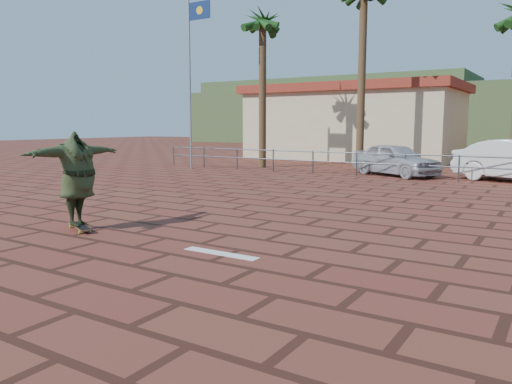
% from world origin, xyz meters
% --- Properties ---
extents(ground, '(120.00, 120.00, 0.00)m').
position_xyz_m(ground, '(0.00, 0.00, 0.00)').
color(ground, brown).
rests_on(ground, ground).
extents(paint_stripe, '(1.40, 0.22, 0.01)m').
position_xyz_m(paint_stripe, '(0.70, -1.20, 0.00)').
color(paint_stripe, white).
rests_on(paint_stripe, ground).
extents(guardrail, '(24.06, 0.06, 1.00)m').
position_xyz_m(guardrail, '(0.00, 12.00, 0.68)').
color(guardrail, '#47494F').
rests_on(guardrail, ground).
extents(flagpole, '(1.30, 0.10, 8.00)m').
position_xyz_m(flagpole, '(-9.87, 11.00, 4.64)').
color(flagpole, gray).
rests_on(flagpole, ground).
extents(palm_far_left, '(2.40, 2.40, 8.25)m').
position_xyz_m(palm_far_left, '(-7.50, 13.50, 6.83)').
color(palm_far_left, brown).
rests_on(palm_far_left, ground).
extents(building_west, '(12.60, 7.60, 4.50)m').
position_xyz_m(building_west, '(-6.00, 22.00, 2.28)').
color(building_west, beige).
rests_on(building_west, ground).
extents(hill_front, '(70.00, 18.00, 6.00)m').
position_xyz_m(hill_front, '(0.00, 50.00, 3.00)').
color(hill_front, '#384C28').
rests_on(hill_front, ground).
extents(hill_back, '(35.00, 14.00, 8.00)m').
position_xyz_m(hill_back, '(-22.00, 56.00, 4.00)').
color(hill_back, '#384C28').
rests_on(hill_back, ground).
extents(longboard, '(1.01, 0.61, 0.10)m').
position_xyz_m(longboard, '(-2.79, -1.23, 0.08)').
color(longboard, olive).
rests_on(longboard, ground).
extents(skateboarder, '(0.79, 2.36, 1.89)m').
position_xyz_m(skateboarder, '(-2.79, -1.23, 1.04)').
color(skateboarder, '#2E3B1F').
rests_on(skateboarder, longboard).
extents(car_silver, '(4.27, 3.25, 1.35)m').
position_xyz_m(car_silver, '(-0.69, 13.00, 0.68)').
color(car_silver, '#AFB0B7').
rests_on(car_silver, ground).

